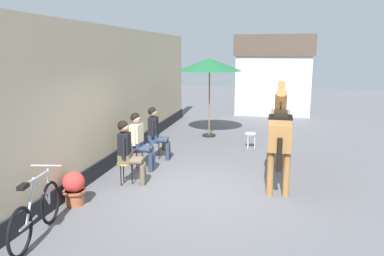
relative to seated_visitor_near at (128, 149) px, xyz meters
name	(u,v)px	position (x,y,z in m)	size (l,w,h in m)	color
ground_plane	(219,153)	(1.55, 2.96, -0.78)	(40.00, 40.00, 0.00)	slate
pub_facade_wall	(110,103)	(-1.00, 1.46, 0.76)	(0.34, 14.00, 3.40)	#CCB793
distant_cottage	(273,74)	(2.95, 10.53, 1.02)	(3.40, 2.60, 3.50)	silver
seated_visitor_near	(128,149)	(0.00, 0.00, 0.00)	(0.61, 0.49, 1.39)	gold
seated_visitor_middle	(139,138)	(-0.11, 1.01, 0.00)	(0.61, 0.49, 1.39)	red
seated_visitor_far	(156,130)	(0.01, 1.98, 0.00)	(0.61, 0.49, 1.39)	#194C99
saddled_horse_center	(280,128)	(3.15, 1.07, 0.38)	(0.51, 3.00, 2.06)	#9E6B38
flower_planter_near	(74,188)	(-0.57, -1.27, -0.44)	(0.43, 0.43, 0.64)	#A85638
leaning_bicycle	(37,213)	(-0.48, -2.55, -0.38)	(0.50, 1.74, 1.02)	black
cafe_parasol	(210,65)	(0.93, 4.99, 1.59)	(2.10, 2.10, 2.58)	black
spare_stool_white	(251,135)	(2.38, 3.63, -0.38)	(0.32, 0.32, 0.46)	white
satchel_bag	(165,146)	(-0.03, 2.97, -0.68)	(0.28, 0.12, 0.20)	brown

